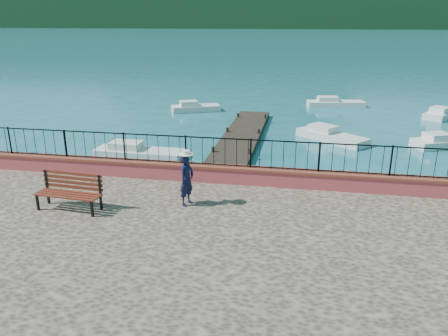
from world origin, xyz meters
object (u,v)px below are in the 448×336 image
(person, at_px, (187,180))
(boat_0, at_px, (139,150))
(boat_1, at_px, (332,134))
(boat_2, at_px, (445,139))
(boat_3, at_px, (196,106))
(boat_4, at_px, (336,101))
(park_bench, at_px, (70,199))
(boat_5, at_px, (442,112))

(person, relative_size, boat_0, 0.36)
(boat_1, relative_size, boat_2, 1.23)
(boat_3, distance_m, boat_4, 10.81)
(boat_0, xyz_separation_m, boat_4, (10.19, 15.11, 0.00))
(boat_1, bearing_deg, boat_2, 38.80)
(park_bench, xyz_separation_m, boat_0, (-1.27, 8.62, -1.12))
(person, xyz_separation_m, boat_3, (-4.50, 19.12, -1.58))
(person, height_order, boat_2, person)
(boat_1, relative_size, boat_5, 1.19)
(boat_2, bearing_deg, boat_4, 93.34)
(boat_1, xyz_separation_m, boat_2, (5.82, -0.16, 0.00))
(person, xyz_separation_m, boat_5, (12.63, 20.17, -1.58))
(person, xyz_separation_m, boat_4, (5.68, 22.76, -1.58))
(boat_0, height_order, boat_2, same)
(park_bench, distance_m, boat_1, 15.85)
(boat_4, distance_m, boat_5, 7.42)
(boat_0, bearing_deg, boat_3, 91.49)
(person, distance_m, boat_0, 9.01)
(park_bench, xyz_separation_m, boat_3, (-1.26, 20.09, -1.12))
(boat_3, relative_size, boat_4, 0.81)
(boat_1, height_order, boat_5, same)
(boat_0, height_order, boat_5, same)
(boat_3, distance_m, boat_5, 17.17)
(person, distance_m, boat_4, 23.51)
(boat_2, bearing_deg, boat_5, 53.51)
(boat_2, xyz_separation_m, boat_5, (1.91, 7.76, 0.00))
(park_bench, relative_size, boat_5, 0.56)
(person, height_order, boat_1, person)
(boat_5, bearing_deg, park_bench, 177.74)
(park_bench, bearing_deg, boat_0, 102.89)
(park_bench, distance_m, person, 3.41)
(boat_2, distance_m, boat_4, 11.51)
(boat_0, relative_size, boat_2, 1.28)
(boat_0, bearing_deg, park_bench, -80.09)
(boat_2, xyz_separation_m, boat_3, (-15.23, 6.70, 0.00))
(boat_0, height_order, boat_3, same)
(boat_1, xyz_separation_m, boat_3, (-9.40, 6.54, 0.00))
(boat_1, bearing_deg, person, -70.88)
(park_bench, bearing_deg, boat_1, 63.51)
(person, bearing_deg, boat_2, -22.53)
(boat_2, bearing_deg, boat_3, 133.59)
(boat_4, bearing_deg, boat_2, -73.32)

